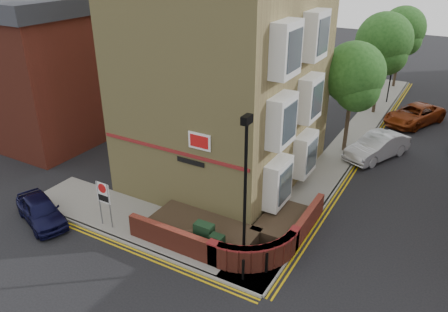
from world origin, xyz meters
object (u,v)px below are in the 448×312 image
zone_sign (104,196)px  silver_car_near (377,146)px  navy_hatchback (41,210)px  lamppost (245,194)px  utility_cabinet_large (204,236)px

zone_sign → silver_car_near: bearing=56.6°
navy_hatchback → zone_sign: bearing=-47.8°
lamppost → utility_cabinet_large: 3.24m
navy_hatchback → lamppost: bearing=-58.0°
navy_hatchback → silver_car_near: silver_car_near is taller
utility_cabinet_large → navy_hatchback: utility_cabinet_large is taller
navy_hatchback → silver_car_near: (11.90, 14.71, 0.13)m
lamppost → utility_cabinet_large: size_ratio=5.25×
utility_cabinet_large → zone_sign: 4.86m
zone_sign → navy_hatchback: bearing=-158.8°
silver_car_near → zone_sign: bearing=-99.1°
utility_cabinet_large → zone_sign: bearing=-170.3°
zone_sign → silver_car_near: size_ratio=0.48×
lamppost → zone_sign: size_ratio=2.86×
navy_hatchback → utility_cabinet_large: bearing=-54.7°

